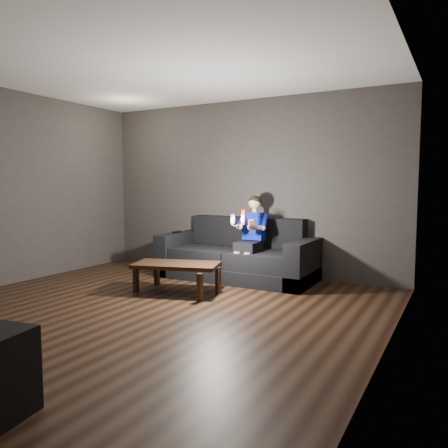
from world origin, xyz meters
The scene contains 10 objects.
floor centered at (0.00, 0.00, 0.00)m, with size 5.00×5.00×0.00m, color black.
back_wall centered at (0.00, 2.50, 1.35)m, with size 5.00×0.04×2.70m, color #36302E.
right_wall centered at (2.50, 0.00, 1.35)m, with size 0.04×5.00×2.70m, color #36302E.
ceiling centered at (0.00, 0.00, 2.70)m, with size 5.00×5.00×0.02m, color silver.
sofa centered at (0.11, 2.03, 0.29)m, with size 2.30×0.99×0.89m.
child centered at (0.37, 1.96, 0.74)m, with size 0.45×0.56×1.11m.
wii_remote_red centered at (0.46, 1.53, 0.95)m, with size 0.06×0.08×0.20m.
nunchuk_white centered at (0.29, 1.54, 0.92)m, with size 0.09×0.11×0.17m.
wii_remote_black centered at (-0.93, 1.94, 0.64)m, with size 0.06×0.17×0.03m.
coffee_table centered at (-0.16, 0.85, 0.34)m, with size 1.18×0.83×0.39m.
Camera 1 is at (3.04, -3.68, 1.39)m, focal length 35.00 mm.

